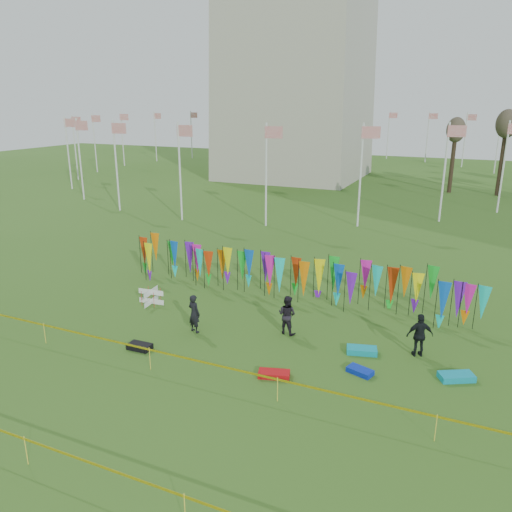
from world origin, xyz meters
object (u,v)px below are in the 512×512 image
at_px(person_left, 194,313).
at_px(kite_bag_red, 274,374).
at_px(kite_bag_teal, 456,377).
at_px(box_kite, 151,297).
at_px(person_mid, 287,315).
at_px(kite_bag_turquoise, 362,350).
at_px(person_right, 420,335).
at_px(kite_bag_blue, 360,371).
at_px(kite_bag_black, 140,347).

bearing_deg(person_left, kite_bag_red, 172.19).
bearing_deg(kite_bag_teal, box_kite, 174.41).
distance_m(person_mid, kite_bag_red, 3.70).
bearing_deg(kite_bag_teal, person_mid, 171.29).
height_order(person_left, kite_bag_teal, person_left).
bearing_deg(kite_bag_red, kite_bag_turquoise, 50.73).
relative_size(person_left, person_right, 0.97).
xyz_separation_m(box_kite, kite_bag_teal, (14.08, -1.38, -0.27)).
distance_m(box_kite, kite_bag_teal, 14.15).
height_order(person_mid, kite_bag_turquoise, person_mid).
relative_size(box_kite, person_left, 0.45).
xyz_separation_m(person_left, kite_bag_turquoise, (7.02, 1.02, -0.73)).
distance_m(box_kite, kite_bag_blue, 11.09).
bearing_deg(kite_bag_black, kite_bag_blue, 11.49).
height_order(box_kite, kite_bag_black, box_kite).
bearing_deg(kite_bag_teal, kite_bag_black, -167.03).
xyz_separation_m(box_kite, kite_bag_red, (8.05, -3.85, -0.28)).
relative_size(person_left, kite_bag_blue, 1.84).
xyz_separation_m(kite_bag_blue, kite_bag_teal, (3.24, 0.98, 0.02)).
bearing_deg(kite_bag_blue, person_right, 52.04).
relative_size(kite_bag_turquoise, kite_bag_blue, 1.26).
relative_size(person_right, kite_bag_turquoise, 1.50).
bearing_deg(person_left, person_mid, -141.58).
distance_m(person_left, kite_bag_teal, 10.58).
xyz_separation_m(kite_bag_red, kite_bag_teal, (6.03, 2.47, 0.01)).
relative_size(kite_bag_turquoise, kite_bag_black, 1.24).
relative_size(person_mid, kite_bag_turquoise, 1.46).
bearing_deg(kite_bag_red, person_left, 155.73).
bearing_deg(kite_bag_turquoise, kite_bag_blue, -79.69).
bearing_deg(person_right, person_mid, -21.91).
xyz_separation_m(person_right, kite_bag_teal, (1.47, -1.29, -0.76)).
distance_m(kite_bag_red, kite_bag_teal, 6.51).
bearing_deg(kite_bag_blue, kite_bag_black, -168.51).
relative_size(person_mid, person_right, 0.98).
height_order(box_kite, person_mid, person_mid).
relative_size(box_kite, kite_bag_teal, 0.63).
relative_size(person_left, person_mid, 0.99).
bearing_deg(person_left, kite_bag_teal, -161.19).
bearing_deg(kite_bag_black, person_left, 62.14).
bearing_deg(box_kite, person_left, -27.13).
bearing_deg(box_kite, kite_bag_red, -25.54).
bearing_deg(person_mid, kite_bag_black, 47.73).
height_order(person_right, kite_bag_turquoise, person_right).
height_order(kite_bag_black, kite_bag_teal, kite_bag_teal).
height_order(person_left, kite_bag_turquoise, person_left).
xyz_separation_m(box_kite, kite_bag_turquoise, (10.55, -0.79, -0.26)).
bearing_deg(person_left, kite_bag_black, 78.60).
relative_size(kite_bag_blue, kite_bag_black, 0.98).
height_order(person_mid, kite_bag_teal, person_mid).
height_order(person_mid, kite_bag_black, person_mid).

